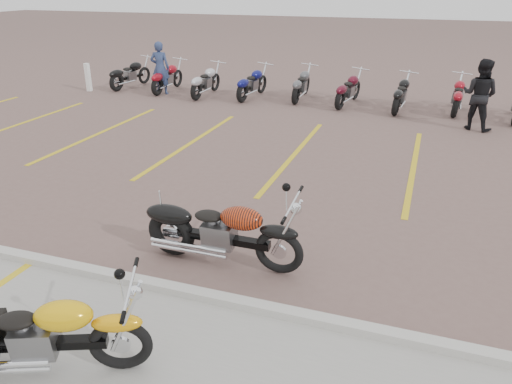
% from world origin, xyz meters
% --- Properties ---
extents(ground, '(100.00, 100.00, 0.00)m').
position_xyz_m(ground, '(0.00, 0.00, 0.00)').
color(ground, brown).
rests_on(ground, ground).
extents(curb, '(60.00, 0.18, 0.12)m').
position_xyz_m(curb, '(0.00, -2.00, 0.06)').
color(curb, '#ADAAA3').
rests_on(curb, ground).
extents(parking_stripes, '(38.00, 5.50, 0.01)m').
position_xyz_m(parking_stripes, '(0.00, 4.00, 0.00)').
color(parking_stripes, gold).
rests_on(parking_stripes, ground).
extents(yellow_cruiser, '(2.13, 1.00, 0.93)m').
position_xyz_m(yellow_cruiser, '(-0.62, -3.73, 0.46)').
color(yellow_cruiser, black).
rests_on(yellow_cruiser, ground).
extents(flame_cruiser, '(2.37, 0.34, 0.97)m').
position_xyz_m(flame_cruiser, '(0.28, -1.08, 0.48)').
color(flame_cruiser, black).
rests_on(flame_cruiser, ground).
extents(person_a, '(0.75, 0.59, 1.83)m').
position_xyz_m(person_a, '(-6.30, 8.93, 0.91)').
color(person_a, navy).
rests_on(person_a, ground).
extents(person_b, '(1.13, 1.01, 1.90)m').
position_xyz_m(person_b, '(4.09, 7.71, 0.95)').
color(person_b, black).
rests_on(person_b, ground).
extents(bollard, '(0.16, 0.16, 1.00)m').
position_xyz_m(bollard, '(-9.06, 8.48, 0.50)').
color(bollard, white).
rests_on(bollard, ground).
extents(bg_bike_row, '(17.25, 2.03, 1.10)m').
position_xyz_m(bg_bike_row, '(0.29, 9.43, 0.55)').
color(bg_bike_row, black).
rests_on(bg_bike_row, ground).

